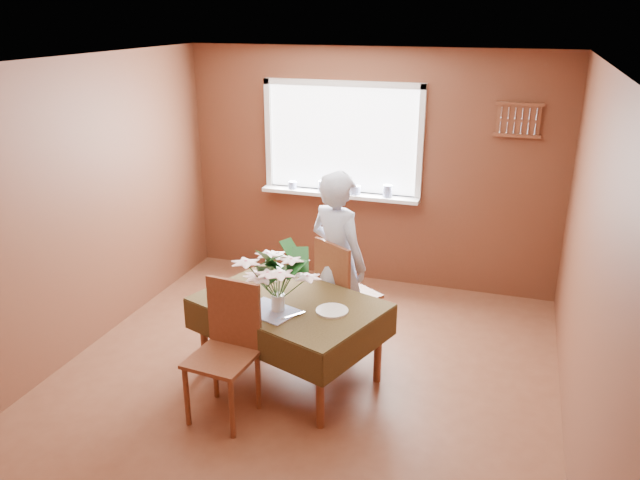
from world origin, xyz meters
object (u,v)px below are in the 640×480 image
(chair_near, at_px, (227,345))
(flower_bouquet, at_px, (277,274))
(chair_far, at_px, (342,291))
(seated_woman, at_px, (338,262))
(dining_table, at_px, (289,310))

(chair_near, bearing_deg, flower_bouquet, 63.66)
(chair_far, height_order, flower_bouquet, flower_bouquet)
(seated_woman, distance_m, flower_bouquet, 0.84)
(chair_near, height_order, flower_bouquet, flower_bouquet)
(chair_far, xyz_separation_m, seated_woman, (-0.04, 0.02, 0.26))
(seated_woman, bearing_deg, dining_table, 98.16)
(chair_far, relative_size, chair_near, 0.99)
(chair_near, xyz_separation_m, seated_woman, (0.49, 1.18, 0.25))
(chair_far, xyz_separation_m, flower_bouquet, (-0.29, -0.77, 0.43))
(chair_near, distance_m, flower_bouquet, 0.63)
(chair_near, distance_m, seated_woman, 1.30)
(chair_near, bearing_deg, dining_table, 70.32)
(dining_table, distance_m, chair_far, 0.65)
(dining_table, relative_size, flower_bouquet, 3.10)
(chair_far, height_order, chair_near, chair_near)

